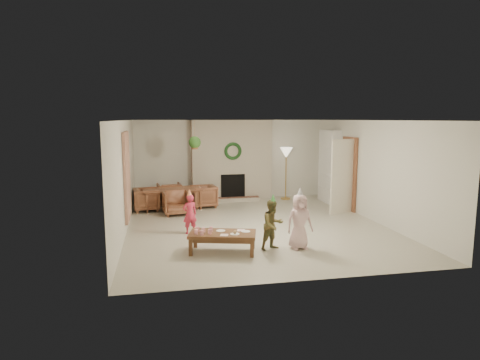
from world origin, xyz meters
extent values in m
plane|color=#B7B29E|center=(0.00, 0.00, 0.00)|extent=(7.00, 7.00, 0.00)
plane|color=white|center=(0.00, 0.00, 2.50)|extent=(7.00, 7.00, 0.00)
plane|color=silver|center=(0.00, 3.50, 1.25)|extent=(7.00, 0.00, 7.00)
plane|color=silver|center=(0.00, -3.50, 1.25)|extent=(7.00, 0.00, 7.00)
plane|color=silver|center=(-3.00, 0.00, 1.25)|extent=(0.00, 7.00, 7.00)
plane|color=silver|center=(3.00, 0.00, 1.25)|extent=(0.00, 7.00, 7.00)
cube|color=#5A2217|center=(0.00, 3.30, 1.25)|extent=(2.50, 0.40, 2.50)
cube|color=#5B2419|center=(0.00, 2.95, 0.06)|extent=(1.60, 0.30, 0.12)
cube|color=black|center=(0.00, 3.12, 0.45)|extent=(0.75, 0.12, 0.75)
torus|color=#173E1A|center=(0.00, 3.07, 1.55)|extent=(0.54, 0.10, 0.54)
cylinder|color=gold|center=(1.69, 3.00, 0.02)|extent=(0.31, 0.31, 0.03)
cylinder|color=gold|center=(1.69, 3.00, 0.77)|extent=(0.03, 0.03, 1.48)
cone|color=beige|center=(1.69, 3.00, 1.48)|extent=(0.40, 0.40, 0.33)
cube|color=white|center=(2.84, 2.30, 1.10)|extent=(0.30, 1.00, 2.20)
cube|color=white|center=(2.82, 2.30, 0.45)|extent=(0.30, 0.92, 0.03)
cube|color=white|center=(2.82, 2.30, 0.85)|extent=(0.30, 0.92, 0.03)
cube|color=white|center=(2.82, 2.30, 1.25)|extent=(0.30, 0.92, 0.03)
cube|color=white|center=(2.82, 2.30, 1.65)|extent=(0.30, 0.92, 0.03)
cube|color=#B42124|center=(2.80, 2.15, 0.59)|extent=(0.20, 0.40, 0.24)
cube|color=#255487|center=(2.80, 2.35, 0.99)|extent=(0.20, 0.44, 0.24)
cube|color=#A26622|center=(2.80, 2.20, 1.38)|extent=(0.20, 0.36, 0.22)
cube|color=brown|center=(2.96, 1.20, 1.02)|extent=(0.05, 0.86, 2.04)
cube|color=beige|center=(2.58, 0.82, 1.00)|extent=(0.77, 0.32, 2.00)
cube|color=#CAA98F|center=(-2.96, 0.20, 1.25)|extent=(0.06, 1.20, 2.00)
imported|color=brown|center=(-1.89, 2.20, 0.29)|extent=(1.72, 1.08, 0.58)
imported|color=brown|center=(-1.81, 1.49, 0.32)|extent=(0.75, 0.77, 0.64)
imported|color=brown|center=(-1.97, 2.92, 0.32)|extent=(0.75, 0.77, 0.64)
imported|color=brown|center=(-2.60, 2.13, 0.32)|extent=(0.77, 0.75, 0.64)
imported|color=brown|center=(-1.00, 2.30, 0.32)|extent=(0.77, 0.75, 0.64)
cylinder|color=tan|center=(-1.30, 1.50, 2.15)|extent=(0.01, 0.01, 0.70)
cylinder|color=brown|center=(-1.30, 1.50, 1.80)|extent=(0.16, 0.16, 0.12)
sphere|color=#244F1A|center=(-1.30, 1.50, 1.92)|extent=(0.32, 0.32, 0.32)
cube|color=brown|center=(-1.08, -1.85, 0.36)|extent=(1.38, 0.93, 0.06)
cube|color=brown|center=(-1.08, -1.85, 0.29)|extent=(1.26, 0.81, 0.08)
cube|color=brown|center=(-1.70, -1.95, 0.16)|extent=(0.08, 0.08, 0.33)
cube|color=brown|center=(-0.59, -2.24, 0.16)|extent=(0.08, 0.08, 0.33)
cube|color=brown|center=(-1.57, -1.46, 0.16)|extent=(0.08, 0.08, 0.33)
cube|color=brown|center=(-0.46, -1.75, 0.16)|extent=(0.08, 0.08, 0.33)
cylinder|color=white|center=(-1.58, -1.87, 0.43)|extent=(0.08, 0.08, 0.09)
cylinder|color=white|center=(-1.53, -1.68, 0.43)|extent=(0.08, 0.08, 0.09)
cylinder|color=white|center=(-1.48, -1.94, 0.43)|extent=(0.08, 0.08, 0.09)
cylinder|color=white|center=(-1.43, -1.76, 0.43)|extent=(0.08, 0.08, 0.09)
cylinder|color=white|center=(-1.33, -1.90, 0.43)|extent=(0.08, 0.08, 0.09)
cylinder|color=white|center=(-1.28, -1.72, 0.43)|extent=(0.08, 0.08, 0.09)
cylinder|color=white|center=(-1.10, -1.73, 0.39)|extent=(0.21, 0.21, 0.01)
cylinder|color=white|center=(-0.87, -2.01, 0.39)|extent=(0.21, 0.21, 0.01)
cylinder|color=white|center=(-0.63, -1.87, 0.39)|extent=(0.21, 0.21, 0.01)
sphere|color=tan|center=(-0.87, -2.01, 0.43)|extent=(0.08, 0.08, 0.07)
cube|color=#FFBBBF|center=(-1.08, -2.03, 0.39)|extent=(0.18, 0.18, 0.01)
cube|color=#FFBBBF|center=(-0.71, -1.77, 0.39)|extent=(0.18, 0.18, 0.01)
imported|color=#C72A42|center=(-1.60, -0.43, 0.44)|extent=(0.37, 0.29, 0.89)
cone|color=#FED154|center=(-1.60, -0.43, 0.92)|extent=(0.13, 0.13, 0.17)
imported|color=brown|center=(-0.09, -1.86, 0.49)|extent=(0.58, 0.53, 0.99)
cone|color=#53C254|center=(-0.09, -1.86, 1.02)|extent=(0.12, 0.12, 0.16)
imported|color=beige|center=(0.44, -1.92, 0.55)|extent=(0.56, 0.39, 1.09)
cone|color=silver|center=(0.44, -1.92, 1.13)|extent=(0.15, 0.15, 0.20)
camera|label=1|loc=(-2.21, -9.40, 2.54)|focal=30.86mm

